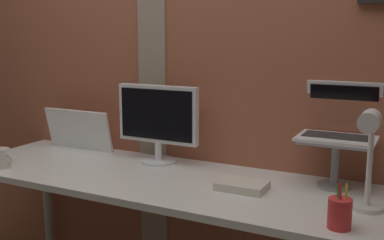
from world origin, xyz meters
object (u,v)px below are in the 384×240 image
monitor (158,118)px  pen_cup (340,213)px  whiteboard_panel (78,130)px  desk_lamp (369,150)px  coffee_mug (1,158)px  laptop (340,122)px

monitor → pen_cup: (0.94, -0.42, -0.17)m
pen_cup → whiteboard_panel: bearing=163.0°
desk_lamp → coffee_mug: (-1.62, -0.17, -0.19)m
monitor → pen_cup: monitor is taller
laptop → coffee_mug: laptop is taller
monitor → laptop: bearing=4.6°
whiteboard_panel → desk_lamp: size_ratio=1.12×
desk_lamp → pen_cup: (-0.06, -0.17, -0.18)m
laptop → whiteboard_panel: bearing=-178.2°
laptop → coffee_mug: (-1.47, -0.49, -0.22)m
pen_cup → coffee_mug: bearing=180.0°
whiteboard_panel → pen_cup: size_ratio=2.66×
monitor → whiteboard_panel: bearing=177.1°
coffee_mug → desk_lamp: bearing=5.9°
desk_lamp → coffee_mug: desk_lamp is taller
whiteboard_panel → coffee_mug: whiteboard_panel is taller
monitor → laptop: 0.85m
whiteboard_panel → coffee_mug: (-0.09, -0.45, -0.07)m
desk_lamp → pen_cup: 0.25m
desk_lamp → pen_cup: desk_lamp is taller
whiteboard_panel → coffee_mug: bearing=-101.8°
laptop → pen_cup: laptop is taller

